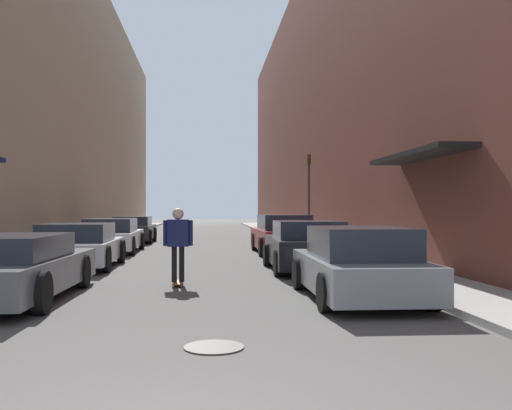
{
  "coord_description": "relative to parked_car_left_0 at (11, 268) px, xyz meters",
  "views": [
    {
      "loc": [
        0.36,
        -3.43,
        1.61
      ],
      "look_at": [
        1.59,
        10.52,
        1.7
      ],
      "focal_mm": 40.0,
      "sensor_mm": 36.0,
      "label": 1
    }
  ],
  "objects": [
    {
      "name": "curb_strip_right",
      "position": [
        8.02,
        21.59,
        -0.51
      ],
      "size": [
        1.8,
        56.94,
        0.12
      ],
      "color": "gray",
      "rests_on": "ground"
    },
    {
      "name": "parked_car_right_1",
      "position": [
        6.0,
        4.28,
        0.05
      ],
      "size": [
        1.99,
        4.04,
        1.29
      ],
      "color": "black",
      "rests_on": "ground"
    },
    {
      "name": "parked_car_left_2",
      "position": [
        -0.07,
        11.12,
        0.04
      ],
      "size": [
        2.01,
        4.82,
        1.25
      ],
      "color": "#B7B7BC",
      "rests_on": "ground"
    },
    {
      "name": "ground",
      "position": [
        3.03,
        15.9,
        -0.57
      ],
      "size": [
        125.26,
        125.26,
        0.0
      ],
      "primitive_type": "plane",
      "color": "#4C4947"
    },
    {
      "name": "traffic_light",
      "position": [
        8.07,
        15.27,
        1.95
      ],
      "size": [
        0.16,
        0.22,
        3.95
      ],
      "color": "#2D2D2D",
      "rests_on": "curb_strip_right"
    },
    {
      "name": "building_row_left",
      "position": [
        -4.85,
        21.59,
        7.11
      ],
      "size": [
        4.9,
        56.94,
        15.36
      ],
      "color": "tan",
      "rests_on": "ground"
    },
    {
      "name": "parked_car_left_1",
      "position": [
        -0.06,
        5.53,
        0.02
      ],
      "size": [
        2.08,
        4.24,
        1.21
      ],
      "color": "#B7B7BC",
      "rests_on": "ground"
    },
    {
      "name": "building_row_right",
      "position": [
        10.92,
        21.59,
        7.16
      ],
      "size": [
        4.9,
        56.94,
        15.46
      ],
      "color": "brown",
      "rests_on": "ground"
    },
    {
      "name": "manhole_cover",
      "position": [
        3.49,
        -3.71,
        -0.56
      ],
      "size": [
        0.7,
        0.7,
        0.02
      ],
      "color": "#332D28",
      "rests_on": "ground"
    },
    {
      "name": "curb_strip_left",
      "position": [
        -1.95,
        21.59,
        -0.51
      ],
      "size": [
        1.8,
        56.94,
        0.12
      ],
      "color": "gray",
      "rests_on": "ground"
    },
    {
      "name": "parked_car_right_2",
      "position": [
        6.17,
        10.08,
        0.09
      ],
      "size": [
        2.01,
        4.73,
        1.39
      ],
      "color": "maroon",
      "rests_on": "ground"
    },
    {
      "name": "parked_car_right_0",
      "position": [
        6.09,
        -0.4,
        0.04
      ],
      "size": [
        1.9,
        4.15,
        1.28
      ],
      "color": "gray",
      "rests_on": "ground"
    },
    {
      "name": "parked_car_left_3",
      "position": [
        -0.02,
        17.01,
        0.04
      ],
      "size": [
        1.94,
        3.94,
        1.25
      ],
      "color": "black",
      "rests_on": "ground"
    },
    {
      "name": "parked_car_left_0",
      "position": [
        0.0,
        0.0,
        0.0
      ],
      "size": [
        2.01,
        4.79,
        1.15
      ],
      "color": "#515459",
      "rests_on": "ground"
    },
    {
      "name": "skateboarder",
      "position": [
        2.81,
        1.72,
        0.42
      ],
      "size": [
        0.62,
        0.78,
        1.62
      ],
      "color": "brown",
      "rests_on": "ground"
    }
  ]
}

